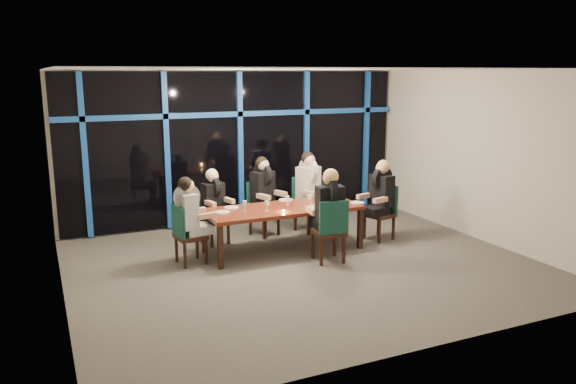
# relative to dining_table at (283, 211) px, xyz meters

# --- Properties ---
(room) EXTENTS (7.04, 7.00, 3.02)m
(room) POSITION_rel_dining_table_xyz_m (0.00, -0.80, 1.34)
(room) COLOR #5E5953
(room) RESTS_ON ground
(window_wall) EXTENTS (6.86, 0.43, 2.94)m
(window_wall) POSITION_rel_dining_table_xyz_m (0.01, 2.13, 0.87)
(window_wall) COLOR black
(window_wall) RESTS_ON ground
(dining_table) EXTENTS (2.60, 1.00, 0.75)m
(dining_table) POSITION_rel_dining_table_xyz_m (0.00, 0.00, 0.00)
(dining_table) COLOR maroon
(dining_table) RESTS_ON ground
(chair_far_left) EXTENTS (0.51, 0.51, 0.90)m
(chair_far_left) POSITION_rel_dining_table_xyz_m (-0.95, 0.92, -0.18)
(chair_far_left) COLOR black
(chair_far_left) RESTS_ON ground
(chair_far_mid) EXTENTS (0.59, 0.59, 1.00)m
(chair_far_mid) POSITION_rel_dining_table_xyz_m (0.03, 1.06, -0.13)
(chair_far_mid) COLOR black
(chair_far_mid) RESTS_ON ground
(chair_far_right) EXTENTS (0.59, 0.59, 1.03)m
(chair_far_right) POSITION_rel_dining_table_xyz_m (0.92, 0.98, -0.11)
(chair_far_right) COLOR black
(chair_far_right) RESTS_ON ground
(chair_end_left) EXTENTS (0.50, 0.50, 0.95)m
(chair_end_left) POSITION_rel_dining_table_xyz_m (-1.67, -0.02, -0.15)
(chair_end_left) COLOR black
(chair_end_left) RESTS_ON ground
(chair_end_right) EXTENTS (0.55, 0.55, 0.98)m
(chair_end_right) POSITION_rel_dining_table_xyz_m (1.92, -0.10, -0.13)
(chair_end_right) COLOR black
(chair_end_right) RESTS_ON ground
(chair_near_mid) EXTENTS (0.52, 0.52, 1.02)m
(chair_near_mid) POSITION_rel_dining_table_xyz_m (0.43, -0.87, -0.11)
(chair_near_mid) COLOR black
(chair_near_mid) RESTS_ON ground
(diner_far_left) EXTENTS (0.51, 0.61, 0.88)m
(diner_far_left) POSITION_rel_dining_table_xyz_m (-0.94, 0.85, 0.18)
(diner_far_left) COLOR black
(diner_far_left) RESTS_ON ground
(diner_far_mid) EXTENTS (0.61, 0.68, 0.97)m
(diner_far_mid) POSITION_rel_dining_table_xyz_m (0.06, 0.99, 0.27)
(diner_far_mid) COLOR black
(diner_far_mid) RESTS_ON ground
(diner_far_right) EXTENTS (0.59, 0.69, 1.00)m
(diner_far_right) POSITION_rel_dining_table_xyz_m (0.94, 0.89, 0.30)
(diner_far_right) COLOR silver
(diner_far_right) RESTS_ON ground
(diner_end_left) EXTENTS (0.62, 0.51, 0.92)m
(diner_end_left) POSITION_rel_dining_table_xyz_m (-1.59, -0.00, 0.23)
(diner_end_left) COLOR black
(diner_end_left) RESTS_ON ground
(diner_end_right) EXTENTS (0.66, 0.55, 0.96)m
(diner_end_right) POSITION_rel_dining_table_xyz_m (1.84, -0.11, 0.26)
(diner_end_right) COLOR black
(diner_end_right) RESTS_ON ground
(diner_near_mid) EXTENTS (0.54, 0.66, 1.00)m
(diner_near_mid) POSITION_rel_dining_table_xyz_m (0.44, -0.79, 0.30)
(diner_near_mid) COLOR black
(diner_near_mid) RESTS_ON ground
(plate_far_left) EXTENTS (0.24, 0.24, 0.01)m
(plate_far_left) POSITION_rel_dining_table_xyz_m (-0.80, 0.30, 0.08)
(plate_far_left) COLOR white
(plate_far_left) RESTS_ON dining_table
(plate_far_mid) EXTENTS (0.24, 0.24, 0.01)m
(plate_far_mid) POSITION_rel_dining_table_xyz_m (0.25, 0.46, 0.08)
(plate_far_mid) COLOR white
(plate_far_mid) RESTS_ON dining_table
(plate_far_right) EXTENTS (0.24, 0.24, 0.01)m
(plate_far_right) POSITION_rel_dining_table_xyz_m (1.09, 0.35, 0.08)
(plate_far_right) COLOR white
(plate_far_right) RESTS_ON dining_table
(plate_end_left) EXTENTS (0.24, 0.24, 0.01)m
(plate_end_left) POSITION_rel_dining_table_xyz_m (-1.03, 0.07, 0.08)
(plate_end_left) COLOR white
(plate_end_left) RESTS_ON dining_table
(plate_end_right) EXTENTS (0.24, 0.24, 0.01)m
(plate_end_right) POSITION_rel_dining_table_xyz_m (1.28, -0.24, 0.08)
(plate_end_right) COLOR white
(plate_end_right) RESTS_ON dining_table
(plate_near_mid) EXTENTS (0.24, 0.24, 0.01)m
(plate_near_mid) POSITION_rel_dining_table_xyz_m (0.50, -0.23, 0.08)
(plate_near_mid) COLOR white
(plate_near_mid) RESTS_ON dining_table
(wine_bottle) EXTENTS (0.07, 0.07, 0.31)m
(wine_bottle) POSITION_rel_dining_table_xyz_m (1.09, -0.03, 0.19)
(wine_bottle) COLOR black
(wine_bottle) RESTS_ON dining_table
(water_pitcher) EXTENTS (0.13, 0.12, 0.21)m
(water_pitcher) POSITION_rel_dining_table_xyz_m (0.83, -0.18, 0.18)
(water_pitcher) COLOR silver
(water_pitcher) RESTS_ON dining_table
(tea_light) EXTENTS (0.05, 0.05, 0.03)m
(tea_light) POSITION_rel_dining_table_xyz_m (-0.12, -0.29, 0.08)
(tea_light) COLOR #FF9E4C
(tea_light) RESTS_ON dining_table
(wine_glass_a) EXTENTS (0.06, 0.06, 0.17)m
(wine_glass_a) POSITION_rel_dining_table_xyz_m (-0.34, -0.12, 0.19)
(wine_glass_a) COLOR white
(wine_glass_a) RESTS_ON dining_table
(wine_glass_b) EXTENTS (0.06, 0.06, 0.16)m
(wine_glass_b) POSITION_rel_dining_table_xyz_m (0.14, 0.13, 0.18)
(wine_glass_b) COLOR silver
(wine_glass_b) RESTS_ON dining_table
(wine_glass_c) EXTENTS (0.08, 0.08, 0.19)m
(wine_glass_c) POSITION_rel_dining_table_xyz_m (0.46, -0.11, 0.21)
(wine_glass_c) COLOR silver
(wine_glass_c) RESTS_ON dining_table
(wine_glass_d) EXTENTS (0.07, 0.07, 0.17)m
(wine_glass_d) POSITION_rel_dining_table_xyz_m (-0.67, 0.02, 0.20)
(wine_glass_d) COLOR silver
(wine_glass_d) RESTS_ON dining_table
(wine_glass_e) EXTENTS (0.07, 0.07, 0.19)m
(wine_glass_e) POSITION_rel_dining_table_xyz_m (0.91, 0.21, 0.20)
(wine_glass_e) COLOR silver
(wine_glass_e) RESTS_ON dining_table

